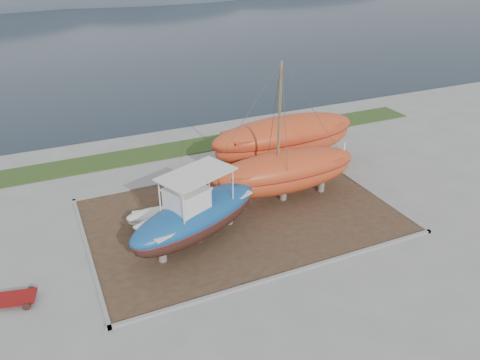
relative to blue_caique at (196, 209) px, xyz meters
name	(u,v)px	position (x,y,z in m)	size (l,w,h in m)	color
ground	(272,251)	(3.33, -2.56, -2.15)	(140.00, 140.00, 0.00)	gray
dirt_patch	(241,216)	(3.33, 1.44, -2.12)	(18.00, 12.00, 0.06)	#422D1E
curb_frame	(241,215)	(3.33, 1.44, -2.07)	(18.60, 12.60, 0.15)	gray
grass_strip	(182,148)	(3.33, 12.94, -2.11)	(44.00, 3.00, 0.08)	#284219
sea	(85,37)	(3.33, 67.44, -2.15)	(260.00, 100.00, 0.04)	#182430
mountain_ridge	(56,3)	(3.33, 122.44, -2.15)	(200.00, 36.00, 20.00)	#333D49
blue_caique	(196,209)	(0.00, 0.00, 0.00)	(8.67, 2.71, 4.17)	#175191
white_dinghy	(159,218)	(-1.55, 2.38, -1.53)	(3.70, 1.39, 1.11)	white
orange_sailboat	(286,135)	(6.64, 2.18, 2.40)	(9.93, 2.93, 8.98)	#C1411D
orange_bare_hull	(284,143)	(9.08, 6.49, -0.21)	(11.43, 3.43, 3.75)	#C1411D
red_trailer	(17,300)	(-9.36, -1.22, -1.97)	(2.51, 1.26, 0.36)	maroon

